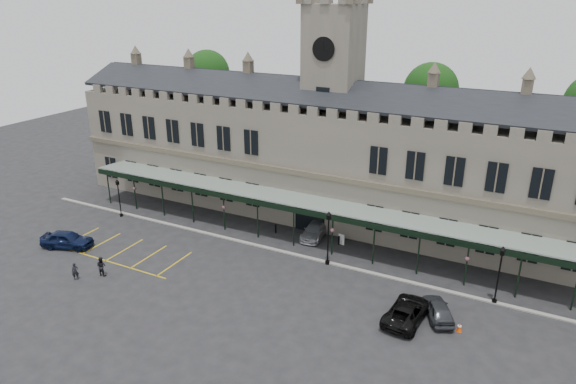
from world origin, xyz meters
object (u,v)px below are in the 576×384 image
at_px(car_left_a, 67,239).
at_px(car_taxi, 315,230).
at_px(station_building, 330,158).
at_px(car_van, 407,311).
at_px(car_right_a, 438,309).
at_px(lamp_post_left, 119,194).
at_px(lamp_post_mid, 328,233).
at_px(sign_board, 341,240).
at_px(clock_tower, 332,96).
at_px(lamp_post_right, 500,270).
at_px(person_b, 101,266).
at_px(traffic_cone, 459,327).
at_px(person_a, 75,272).

height_order(car_left_a, car_taxi, car_left_a).
relative_size(station_building, car_left_a, 12.21).
distance_m(station_building, car_van, 21.21).
distance_m(car_left_a, car_right_a, 34.56).
height_order(lamp_post_left, car_taxi, lamp_post_left).
distance_m(lamp_post_mid, sign_board, 4.92).
distance_m(lamp_post_mid, car_left_a, 25.16).
distance_m(clock_tower, car_left_a, 29.75).
relative_size(lamp_post_right, person_b, 2.87).
relative_size(lamp_post_left, sign_board, 3.97).
bearing_deg(station_building, car_left_a, -135.42).
height_order(lamp_post_right, car_left_a, lamp_post_right).
relative_size(lamp_post_left, lamp_post_mid, 0.83).
relative_size(traffic_cone, car_right_a, 0.16).
height_order(station_building, car_taxi, station_building).
relative_size(sign_board, car_taxi, 0.23).
bearing_deg(lamp_post_left, clock_tower, 28.95).
bearing_deg(car_van, clock_tower, -45.27).
bearing_deg(traffic_cone, station_building, 137.40).
bearing_deg(person_b, station_building, -125.28).
distance_m(lamp_post_left, sign_board, 24.65).
xyz_separation_m(sign_board, person_a, (-17.76, -16.55, 0.26)).
relative_size(car_taxi, person_a, 3.07).
distance_m(lamp_post_mid, person_b, 19.95).
height_order(station_building, sign_board, station_building).
distance_m(station_building, car_taxi, 8.32).
bearing_deg(traffic_cone, clock_tower, 137.24).
relative_size(station_building, lamp_post_right, 11.91).
bearing_deg(lamp_post_mid, sign_board, 94.28).
bearing_deg(station_building, car_van, -50.47).
relative_size(lamp_post_left, person_b, 2.47).
height_order(station_building, car_right_a, station_building).
bearing_deg(lamp_post_right, traffic_cone, -110.02).
bearing_deg(traffic_cone, person_a, -166.17).
relative_size(car_right_a, person_b, 2.39).
distance_m(lamp_post_right, sign_board, 15.30).
relative_size(lamp_post_mid, person_a, 3.30).
relative_size(sign_board, car_left_a, 0.22).
bearing_deg(lamp_post_right, clock_tower, 150.55).
distance_m(lamp_post_mid, lamp_post_right, 14.24).
bearing_deg(car_taxi, lamp_post_left, -172.13).
height_order(station_building, car_van, station_building).
bearing_deg(car_taxi, lamp_post_right, -20.12).
bearing_deg(person_b, car_van, -172.86).
xyz_separation_m(car_taxi, car_van, (12.00, -9.84, 0.05)).
relative_size(clock_tower, traffic_cone, 37.40).
relative_size(sign_board, person_a, 0.69).
distance_m(lamp_post_left, car_left_a, 8.18).
bearing_deg(sign_board, lamp_post_left, -161.73).
xyz_separation_m(station_building, person_a, (-13.71, -22.93, -5.68)).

